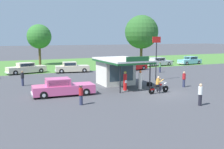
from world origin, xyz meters
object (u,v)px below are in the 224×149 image
motorcycle_with_rider (158,86)px  parked_car_back_row_centre_left (190,61)px  parked_car_back_row_far_right (158,62)px  bystander_standing_back_lot (22,78)px  gas_pump_offside (140,81)px  bystander_strolling_foreground (81,95)px  featured_classic_sedan (63,88)px  spare_tire_stack (149,84)px  bystander_leaning_by_kiosk (184,79)px  parked_car_back_row_far_left (26,68)px  parked_car_back_row_left (72,68)px  bystander_chatting_near_pumps (200,94)px  bystander_admiring_sedan (160,67)px  gas_pump_nearside (125,82)px  roadside_pole_sign (156,51)px  parked_car_second_row_spare (132,66)px

motorcycle_with_rider → parked_car_back_row_centre_left: size_ratio=0.46×
parked_car_back_row_far_right → bystander_standing_back_lot: (-24.62, -10.86, 0.16)m
gas_pump_offside → bystander_strolling_foreground: size_ratio=1.29×
bystander_strolling_foreground → featured_classic_sedan: bearing=96.9°
spare_tire_stack → gas_pump_offside: bearing=-143.7°
motorcycle_with_rider → bystander_leaning_by_kiosk: size_ratio=1.43×
featured_classic_sedan → spare_tire_stack: 9.64m
parked_car_back_row_far_left → bystander_leaning_by_kiosk: bystander_leaning_by_kiosk is taller
parked_car_back_row_left → bystander_strolling_foreground: size_ratio=3.47×
bystander_chatting_near_pumps → bystander_standing_back_lot: size_ratio=1.05×
bystander_chatting_near_pumps → bystander_admiring_sedan: (8.16, 17.05, -0.09)m
gas_pump_nearside → parked_car_back_row_far_left: bearing=112.5°
gas_pump_nearside → featured_classic_sedan: bearing=173.1°
gas_pump_nearside → parked_car_back_row_centre_left: gas_pump_nearside is taller
motorcycle_with_rider → roadside_pole_sign: bearing=58.1°
bystander_leaning_by_kiosk → spare_tire_stack: size_ratio=2.72×
parked_car_back_row_far_right → spare_tire_stack: 20.51m
parked_car_second_row_spare → motorcycle_with_rider: bearing=-110.3°
parked_car_back_row_far_right → bystander_leaning_by_kiosk: 20.78m
bystander_admiring_sedan → spare_tire_stack: bystander_admiring_sedan is taller
parked_car_back_row_far_left → parked_car_second_row_spare: bearing=-11.4°
parked_car_second_row_spare → parked_car_back_row_left: 9.32m
bystander_standing_back_lot → spare_tire_stack: bystander_standing_back_lot is taller
gas_pump_offside → bystander_strolling_foreground: gas_pump_offside is taller
bystander_strolling_foreground → bystander_standing_back_lot: 10.73m
parked_car_second_row_spare → bystander_admiring_sedan: 4.79m
parked_car_back_row_left → bystander_chatting_near_pumps: size_ratio=3.09×
parked_car_back_row_far_right → spare_tire_stack: (-12.28, -16.43, -0.51)m
featured_classic_sedan → spare_tire_stack: (9.60, 0.78, -0.52)m
bystander_chatting_near_pumps → parked_car_second_row_spare: bearing=75.1°
bystander_strolling_foreground → bystander_admiring_sedan: size_ratio=0.98×
motorcycle_with_rider → roadside_pole_sign: (3.90, 6.25, 2.87)m
gas_pump_offside → bystander_standing_back_lot: 12.50m
featured_classic_sedan → roadside_pole_sign: 13.00m
spare_tire_stack → bystander_standing_back_lot: bearing=155.7°
gas_pump_offside → parked_car_second_row_spare: (6.68, 14.01, -0.16)m
parked_car_back_row_far_left → bystander_leaning_by_kiosk: (13.67, -17.74, 0.15)m
gas_pump_nearside → parked_car_back_row_left: 15.55m
gas_pump_offside → parked_car_back_row_centre_left: size_ratio=0.39×
bystander_strolling_foreground → gas_pump_nearside: bearing=30.4°
parked_car_back_row_left → parked_car_back_row_centre_left: 24.08m
parked_car_back_row_far_right → bystander_chatting_near_pumps: bystander_chatting_near_pumps is taller
featured_classic_sedan → parked_car_back_row_left: bearing=71.2°
gas_pump_nearside → bystander_chatting_near_pumps: 7.60m
gas_pump_nearside → featured_classic_sedan: gas_pump_nearside is taller
bystander_leaning_by_kiosk → bystander_admiring_sedan: (4.34, 10.56, -0.05)m
motorcycle_with_rider → spare_tire_stack: (1.30, 3.55, -0.47)m
parked_car_back_row_left → parked_car_back_row_far_right: bearing=8.1°
featured_classic_sedan → spare_tire_stack: size_ratio=9.49×
parked_car_back_row_centre_left → bystander_strolling_foreground: bystander_strolling_foreground is taller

